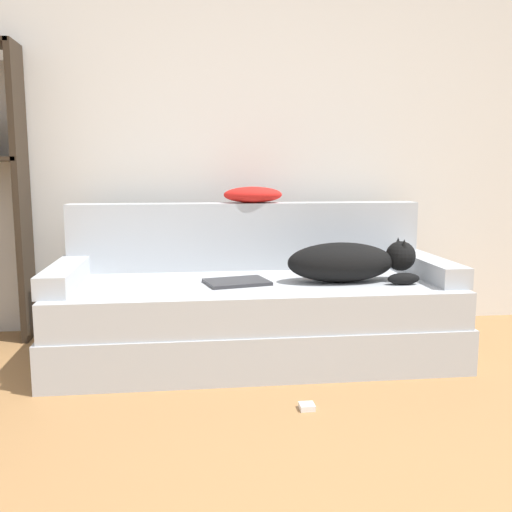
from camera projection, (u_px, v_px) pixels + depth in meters
name	position (u px, v px, depth m)	size (l,w,h in m)	color
wall_back	(273.00, 116.00, 3.63)	(8.15, 0.06, 2.70)	silver
couch	(254.00, 319.00, 3.10)	(2.12, 0.91, 0.42)	#B2B7BC
couch_backrest	(246.00, 236.00, 3.42)	(2.08, 0.15, 0.40)	#B2B7BC
couch_arm_left	(65.00, 275.00, 2.94)	(0.15, 0.72, 0.11)	#B2B7BC
couch_arm_right	(429.00, 267.00, 3.17)	(0.15, 0.72, 0.11)	#B2B7BC
dog	(349.00, 262.00, 3.03)	(0.70, 0.27, 0.23)	black
laptop	(237.00, 282.00, 2.99)	(0.36, 0.30, 0.02)	#2D2D30
throw_pillow	(253.00, 195.00, 3.39)	(0.35, 0.20, 0.10)	red
power_adapter	(307.00, 407.00, 2.43)	(0.06, 0.06, 0.02)	white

